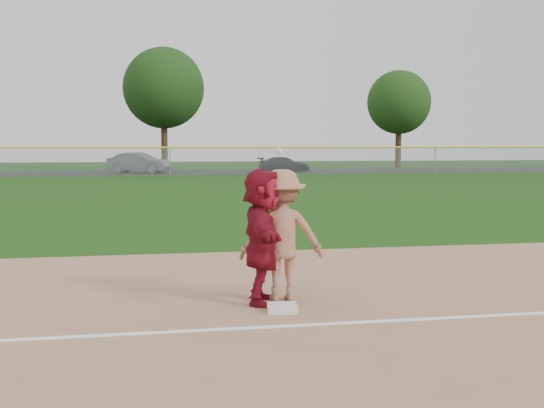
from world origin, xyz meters
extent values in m
plane|color=#17400C|center=(0.00, 0.00, 0.00)|extent=(160.00, 160.00, 0.00)
cube|color=white|center=(0.00, -0.80, 0.03)|extent=(60.00, 0.10, 0.01)
cube|color=black|center=(0.00, 46.00, 0.01)|extent=(120.00, 10.00, 0.01)
cube|color=white|center=(-0.16, -0.04, 0.06)|extent=(0.44, 0.44, 0.09)
imported|color=maroon|center=(-0.33, 0.47, 0.95)|extent=(0.91, 1.80, 1.86)
imported|color=#56595E|center=(-2.17, 44.99, 0.80)|extent=(5.08, 3.48, 1.59)
imported|color=black|center=(9.26, 44.78, 0.61)|extent=(4.25, 1.91, 1.21)
imported|color=gray|center=(-0.03, 0.59, 0.94)|extent=(1.21, 0.72, 1.84)
sphere|color=white|center=(-0.12, 0.36, 2.11)|extent=(0.09, 0.09, 0.09)
plane|color=#999EA0|center=(0.00, 40.00, 1.00)|extent=(110.00, 0.00, 110.00)
cylinder|color=yellow|center=(0.00, 40.00, 2.00)|extent=(110.00, 0.12, 0.12)
cylinder|color=gray|center=(0.00, 40.00, 1.00)|extent=(0.08, 0.08, 2.00)
cylinder|color=gray|center=(20.00, 40.00, 1.00)|extent=(0.08, 0.08, 2.00)
cylinder|color=#352413|center=(0.00, 51.50, 2.05)|extent=(0.56, 0.56, 4.10)
sphere|color=#15340F|center=(0.00, 51.50, 7.08)|extent=(7.00, 7.00, 7.00)
cylinder|color=#362013|center=(22.00, 52.80, 1.82)|extent=(0.56, 0.56, 3.64)
sphere|color=#183710|center=(22.00, 52.80, 6.19)|extent=(6.00, 6.00, 6.00)
camera|label=1|loc=(-1.94, -8.66, 2.21)|focal=45.00mm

